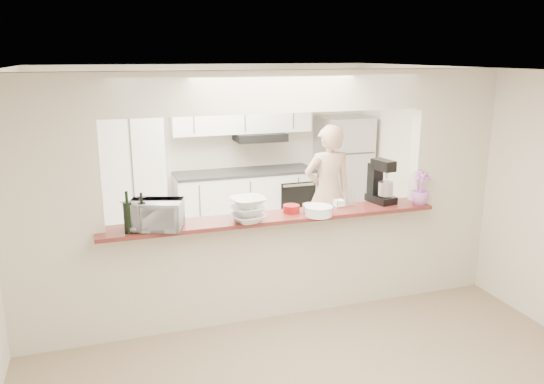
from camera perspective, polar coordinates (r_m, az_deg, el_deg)
name	(u,v)px	position (r m, az deg, el deg)	size (l,w,h in m)	color
floor	(272,313)	(5.72, 0.03, -12.90)	(6.00, 6.00, 0.00)	gray
tile_overlay	(236,260)	(7.07, -3.92, -7.30)	(5.00, 2.90, 0.01)	beige
partition	(272,176)	(5.20, 0.04, 1.74)	(5.00, 0.15, 2.50)	beige
bar_counter	(272,262)	(5.47, 0.05, -7.57)	(3.40, 0.38, 1.09)	beige
kitchen_cabinets	(203,171)	(7.85, -7.48, 2.24)	(3.15, 0.62, 2.25)	silver
refrigerator	(343,170)	(8.50, 7.63, 2.32)	(0.75, 0.70, 1.70)	silver
flower_left	(138,209)	(5.06, -14.24, -1.79)	(0.29, 0.25, 0.33)	#EE7ECA
wine_bottle_a	(128,217)	(4.88, -15.23, -2.61)	(0.08, 0.08, 0.39)	black
wine_bottle_b	(142,217)	(4.89, -13.77, -2.59)	(0.07, 0.07, 0.36)	black
toaster_oven	(156,215)	(4.95, -12.37, -2.42)	(0.48, 0.32, 0.26)	#B3B3B9
serving_bowls	(248,210)	(5.03, -2.61, -1.96)	(0.32, 0.32, 0.24)	silver
plate_stack_a	(247,209)	(5.24, -2.66, -1.87)	(0.29, 0.29, 0.13)	white
plate_stack_b	(319,211)	(5.26, 5.04, -2.04)	(0.28, 0.28, 0.10)	white
red_bowl	(291,209)	(5.35, 2.09, -1.81)	(0.17, 0.17, 0.08)	maroon
tan_bowl	(311,208)	(5.40, 4.17, -1.70)	(0.16, 0.16, 0.08)	tan
utensil_caddy	(343,198)	(5.61, 7.66, -0.65)	(0.23, 0.15, 0.20)	silver
stand_mixer	(381,183)	(5.80, 11.62, 0.94)	(0.26, 0.35, 0.47)	black
flower_right	(420,188)	(5.81, 15.67, 0.42)	(0.20, 0.20, 0.36)	#C66BC8
person	(328,193)	(6.97, 6.00, -0.06)	(0.64, 0.42, 1.77)	tan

